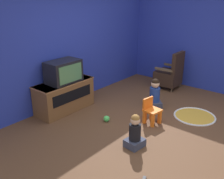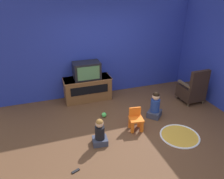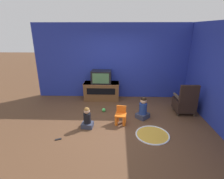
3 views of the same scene
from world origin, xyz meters
TOP-DOWN VIEW (x-y plane):
  - ground_plane at (0.00, 0.00)m, footprint 30.00×30.00m
  - wall_back at (-0.11, 2.12)m, footprint 5.77×0.12m
  - tv_cabinet at (-0.52, 1.78)m, footprint 1.31×0.54m
  - television at (-0.52, 1.75)m, footprint 0.72×0.45m
  - black_armchair at (2.18, 0.70)m, footprint 0.59×0.62m
  - yellow_kid_chair at (0.18, 0.01)m, footprint 0.34×0.33m
  - play_mat at (0.97, -0.55)m, footprint 0.85×0.85m
  - child_watching_left at (0.84, 0.34)m, footprint 0.45×0.45m
  - child_watching_center at (-0.73, -0.23)m, footprint 0.33×0.29m
  - toy_ball at (-0.36, 0.72)m, footprint 0.12×0.12m
  - remote_control at (-1.34, -0.82)m, footprint 0.16×0.10m

SIDE VIEW (x-z plane):
  - ground_plane at x=0.00m, z-range 0.00..0.00m
  - play_mat at x=0.97m, z-range -0.01..0.03m
  - remote_control at x=-1.34m, z-range 0.00..0.02m
  - toy_ball at x=-0.36m, z-range 0.00..0.12m
  - yellow_kid_chair at x=0.18m, z-range -0.04..0.46m
  - child_watching_center at x=-0.73m, z-range -0.04..0.55m
  - child_watching_left at x=0.84m, z-range -0.05..0.63m
  - tv_cabinet at x=-0.52m, z-range 0.01..0.66m
  - black_armchair at x=2.18m, z-range -0.13..0.87m
  - television at x=-0.52m, z-range 0.65..1.11m
  - wall_back at x=-0.11m, z-range 0.00..2.75m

